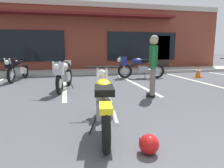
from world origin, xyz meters
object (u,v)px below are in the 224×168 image
object	(u,v)px
motorcycle_foreground_classic	(104,103)
traffic_cone	(198,72)
motorcycle_red_sportbike	(138,66)
motorcycle_green_cafe_racer	(17,68)
helmet_on_pavement	(149,144)
motorcycle_blue_standard	(64,74)
person_in_black_shirt	(153,62)

from	to	relation	value
motorcycle_foreground_classic	traffic_cone	distance (m)	7.42
motorcycle_red_sportbike	motorcycle_green_cafe_racer	world-z (taller)	same
motorcycle_red_sportbike	helmet_on_pavement	distance (m)	6.73
motorcycle_foreground_classic	motorcycle_blue_standard	world-z (taller)	same
motorcycle_foreground_classic	helmet_on_pavement	world-z (taller)	motorcycle_foreground_classic
person_in_black_shirt	helmet_on_pavement	distance (m)	3.33
person_in_black_shirt	helmet_on_pavement	size ratio (longest dim) A/B	6.44
motorcycle_red_sportbike	person_in_black_shirt	distance (m)	3.54
helmet_on_pavement	traffic_cone	size ratio (longest dim) A/B	0.49
person_in_black_shirt	traffic_cone	size ratio (longest dim) A/B	3.16
motorcycle_foreground_classic	person_in_black_shirt	bearing A→B (deg)	49.19
motorcycle_green_cafe_racer	traffic_cone	size ratio (longest dim) A/B	3.96
motorcycle_red_sportbike	motorcycle_green_cafe_racer	size ratio (longest dim) A/B	0.99
motorcycle_red_sportbike	traffic_cone	bearing A→B (deg)	-7.30
motorcycle_foreground_classic	traffic_cone	size ratio (longest dim) A/B	3.96
motorcycle_red_sportbike	motorcycle_blue_standard	bearing A→B (deg)	-148.88
helmet_on_pavement	traffic_cone	distance (m)	7.79
traffic_cone	helmet_on_pavement	bearing A→B (deg)	-129.76
motorcycle_blue_standard	motorcycle_green_cafe_racer	size ratio (longest dim) A/B	1.00
motorcycle_green_cafe_racer	person_in_black_shirt	xyz separation A→B (m)	(4.25, -3.80, 0.42)
helmet_on_pavement	person_in_black_shirt	bearing A→B (deg)	65.35
motorcycle_foreground_classic	motorcycle_green_cafe_racer	xyz separation A→B (m)	(-2.50, 5.83, 0.07)
motorcycle_blue_standard	person_in_black_shirt	xyz separation A→B (m)	(2.39, -1.46, 0.42)
motorcycle_foreground_classic	person_in_black_shirt	xyz separation A→B (m)	(1.75, 2.03, 0.49)
traffic_cone	motorcycle_blue_standard	bearing A→B (deg)	-165.15
person_in_black_shirt	helmet_on_pavement	xyz separation A→B (m)	(-1.34, -2.93, -0.82)
motorcycle_green_cafe_racer	helmet_on_pavement	bearing A→B (deg)	-66.66
motorcycle_green_cafe_racer	helmet_on_pavement	distance (m)	7.34
person_in_black_shirt	motorcycle_red_sportbike	bearing A→B (deg)	76.02
helmet_on_pavement	motorcycle_green_cafe_racer	bearing A→B (deg)	113.34
motorcycle_foreground_classic	helmet_on_pavement	distance (m)	1.04
traffic_cone	motorcycle_green_cafe_racer	bearing A→B (deg)	174.60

